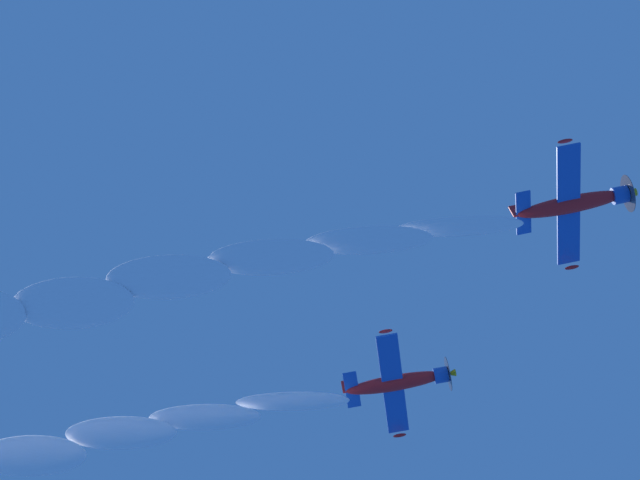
{
  "coord_description": "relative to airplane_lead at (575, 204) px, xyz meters",
  "views": [
    {
      "loc": [
        28.93,
        -12.83,
        2.18
      ],
      "look_at": [
        -2.55,
        -16.1,
        57.82
      ],
      "focal_mm": 58.1,
      "sensor_mm": 36.0,
      "label": 1
    }
  ],
  "objects": [
    {
      "name": "airplane_left_wingman",
      "position": [
        -12.68,
        -11.9,
        -0.21
      ],
      "size": [
        8.93,
        8.04,
        2.56
      ],
      "color": "red"
    },
    {
      "name": "airplane_lead",
      "position": [
        0.0,
        0.0,
        0.0
      ],
      "size": [
        8.92,
        8.06,
        2.86
      ],
      "color": "red"
    }
  ]
}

